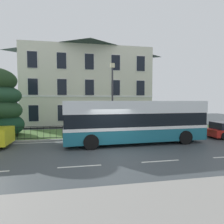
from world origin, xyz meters
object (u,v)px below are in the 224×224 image
at_px(street_lamp_post, 112,94).
at_px(litter_bin, 90,129).
at_px(georgian_townhouse, 87,82).
at_px(single_decker_bus, 135,121).

bearing_deg(street_lamp_post, litter_bin, 177.34).
height_order(georgian_townhouse, litter_bin, georgian_townhouse).
distance_m(street_lamp_post, litter_bin, 3.50).
height_order(georgian_townhouse, single_decker_bus, georgian_townhouse).
relative_size(street_lamp_post, litter_bin, 5.60).
bearing_deg(street_lamp_post, single_decker_bus, -66.84).
bearing_deg(street_lamp_post, georgian_townhouse, 98.37).
distance_m(single_decker_bus, street_lamp_post, 3.53).
xyz_separation_m(single_decker_bus, street_lamp_post, (-1.14, 2.67, 2.00)).
bearing_deg(litter_bin, single_decker_bus, -42.17).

